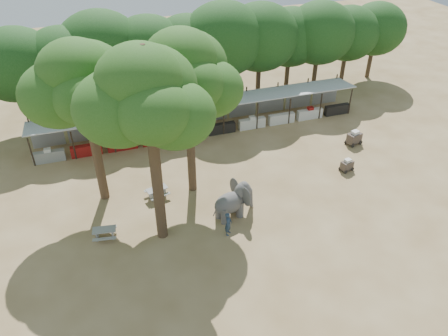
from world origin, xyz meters
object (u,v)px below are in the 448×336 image
object	(u,v)px
picnic_table_far	(157,191)
cart_front	(347,165)
yard_tree_back	(184,74)
handler	(228,224)
yard_tree_center	(145,98)
yard_tree_left	(81,86)
picnic_table_near	(105,232)
cart_back	(354,138)
elephant	(234,201)

from	to	relation	value
picnic_table_far	cart_front	bearing A→B (deg)	-19.55
yard_tree_back	handler	size ratio (longest dim) A/B	6.99
yard_tree_center	yard_tree_back	world-z (taller)	yard_tree_center
yard_tree_center	yard_tree_back	xyz separation A→B (m)	(3.00, 4.00, -0.67)
yard_tree_left	picnic_table_near	bearing A→B (deg)	-93.33
yard_tree_left	cart_back	world-z (taller)	yard_tree_left
picnic_table_far	cart_front	distance (m)	14.18
yard_tree_center	picnic_table_far	bearing A→B (deg)	81.10
picnic_table_far	cart_front	size ratio (longest dim) A/B	1.51
handler	yard_tree_back	bearing A→B (deg)	46.87
yard_tree_center	picnic_table_near	distance (m)	9.36
yard_tree_back	cart_back	bearing A→B (deg)	6.20
yard_tree_back	picnic_table_near	size ratio (longest dim) A/B	7.24
yard_tree_left	yard_tree_center	size ratio (longest dim) A/B	0.92
picnic_table_far	yard_tree_left	bearing A→B (deg)	145.44
yard_tree_back	elephant	distance (m)	8.51
yard_tree_back	cart_back	xyz separation A→B (m)	(14.28, 1.55, -7.94)
cart_back	picnic_table_near	bearing A→B (deg)	178.93
elephant	picnic_table_near	distance (m)	8.27
cart_front	yard_tree_back	bearing A→B (deg)	157.73
yard_tree_back	picnic_table_near	distance (m)	10.75
cart_back	elephant	bearing A→B (deg)	-171.19
handler	cart_front	bearing A→B (deg)	-34.42
yard_tree_left	elephant	xyz separation A→B (m)	(7.97, -4.74, -7.04)
yard_tree_left	picnic_table_far	xyz separation A→B (m)	(3.58, -1.32, -7.73)
yard_tree_center	elephant	distance (m)	9.46
yard_tree_center	cart_front	world-z (taller)	yard_tree_center
yard_tree_center	yard_tree_back	bearing A→B (deg)	53.14
yard_tree_center	picnic_table_far	distance (m)	9.50
yard_tree_left	cart_front	world-z (taller)	yard_tree_left
yard_tree_center	yard_tree_back	distance (m)	5.04
picnic_table_far	picnic_table_near	bearing A→B (deg)	-156.15
yard_tree_back	picnic_table_far	size ratio (longest dim) A/B	6.63
picnic_table_far	elephant	bearing A→B (deg)	-52.29
yard_tree_back	handler	world-z (taller)	yard_tree_back
cart_front	cart_back	bearing A→B (deg)	36.06
cart_front	yard_tree_center	bearing A→B (deg)	174.79
yard_tree_left	picnic_table_far	world-z (taller)	yard_tree_left
yard_tree_left	yard_tree_back	distance (m)	6.09
picnic_table_near	cart_front	distance (m)	18.03
picnic_table_near	picnic_table_far	distance (m)	4.87
yard_tree_back	cart_front	world-z (taller)	yard_tree_back
cart_front	cart_back	xyz separation A→B (m)	(2.59, 3.15, 0.12)
picnic_table_far	cart_back	distance (m)	16.81
yard_tree_left	cart_back	distance (m)	21.67
yard_tree_center	cart_front	size ratio (longest dim) A/B	10.62
yard_tree_back	picnic_table_far	xyz separation A→B (m)	(-2.42, -0.32, -8.07)
yard_tree_back	picnic_table_far	bearing A→B (deg)	-172.57
handler	cart_back	distance (m)	14.96
yard_tree_center	cart_back	bearing A→B (deg)	17.81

